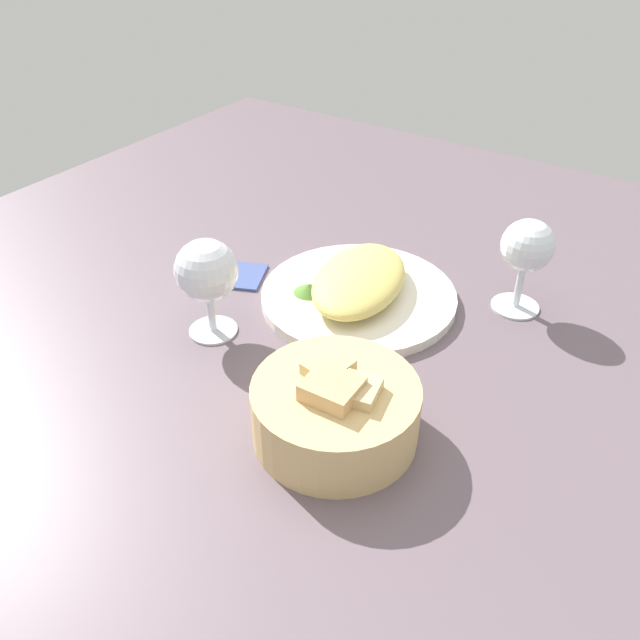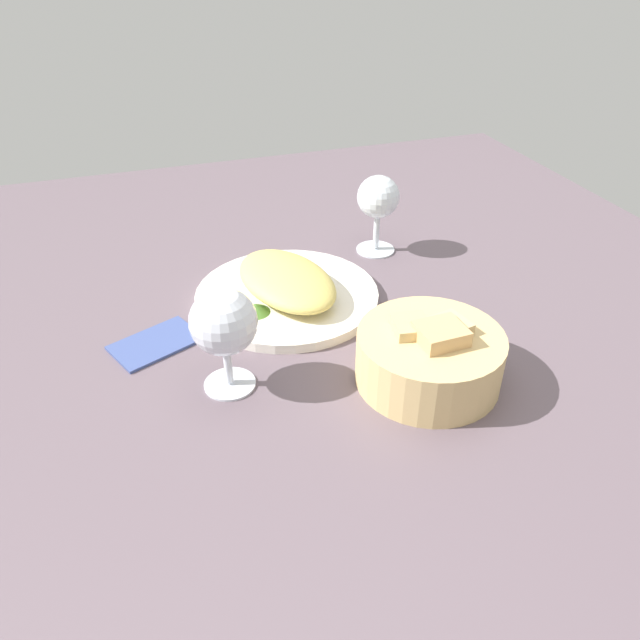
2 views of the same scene
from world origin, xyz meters
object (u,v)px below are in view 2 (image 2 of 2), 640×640
(wine_glass_far, at_px, (378,201))
(folded_napkin, at_px, (156,342))
(plate, at_px, (284,296))
(bread_basket, at_px, (429,356))
(wine_glass_near, at_px, (224,325))

(wine_glass_far, bearing_deg, folded_napkin, -67.50)
(plate, height_order, folded_napkin, plate)
(plate, xyz_separation_m, bread_basket, (0.23, 0.11, 0.03))
(bread_basket, relative_size, wine_glass_far, 1.34)
(plate, distance_m, wine_glass_far, 0.23)
(bread_basket, xyz_separation_m, folded_napkin, (-0.18, -0.30, -0.03))
(wine_glass_far, bearing_deg, wine_glass_near, -48.32)
(wine_glass_near, distance_m, folded_napkin, 0.16)
(bread_basket, bearing_deg, plate, -153.45)
(bread_basket, height_order, folded_napkin, bread_basket)
(bread_basket, xyz_separation_m, wine_glass_near, (-0.07, -0.23, 0.05))
(wine_glass_far, xyz_separation_m, folded_napkin, (0.16, -0.38, -0.08))
(plate, xyz_separation_m, wine_glass_far, (-0.10, 0.19, 0.08))
(bread_basket, distance_m, folded_napkin, 0.35)
(plate, xyz_separation_m, wine_glass_near, (0.16, -0.11, 0.08))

